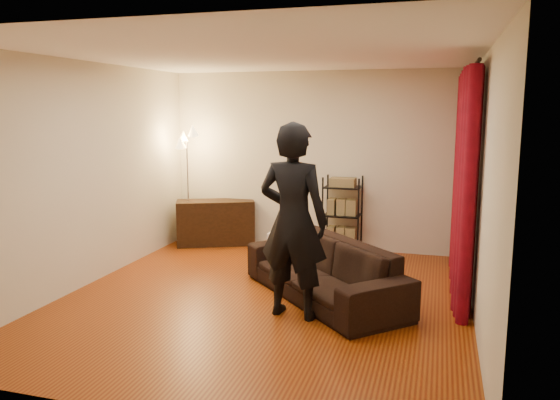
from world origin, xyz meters
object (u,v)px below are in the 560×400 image
(sofa, at_px, (324,270))
(wire_shelf, at_px, (342,215))
(storage_boxes, at_px, (280,241))
(floor_lamp, at_px, (188,189))
(media_cabinet, at_px, (216,222))
(person, at_px, (293,221))

(sofa, bearing_deg, wire_shelf, 139.77)
(storage_boxes, relative_size, wire_shelf, 0.29)
(wire_shelf, relative_size, floor_lamp, 0.64)
(storage_boxes, distance_m, floor_lamp, 1.64)
(wire_shelf, bearing_deg, media_cabinet, 177.52)
(sofa, distance_m, storage_boxes, 2.23)
(media_cabinet, xyz_separation_m, wire_shelf, (2.02, 0.03, 0.22))
(person, distance_m, storage_boxes, 2.83)
(person, bearing_deg, floor_lamp, -37.84)
(person, distance_m, wire_shelf, 2.66)
(sofa, bearing_deg, media_cabinet, -176.92)
(person, relative_size, storage_boxes, 6.10)
(wire_shelf, bearing_deg, storage_boxes, -178.05)
(media_cabinet, bearing_deg, sofa, -66.90)
(sofa, height_order, wire_shelf, wire_shelf)
(sofa, height_order, storage_boxes, sofa)
(person, bearing_deg, wire_shelf, -83.34)
(person, xyz_separation_m, floor_lamp, (-2.34, 2.38, -0.10))
(media_cabinet, bearing_deg, floor_lamp, -173.54)
(sofa, height_order, person, person)
(person, xyz_separation_m, wire_shelf, (0.05, 2.63, -0.43))
(sofa, relative_size, floor_lamp, 1.24)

